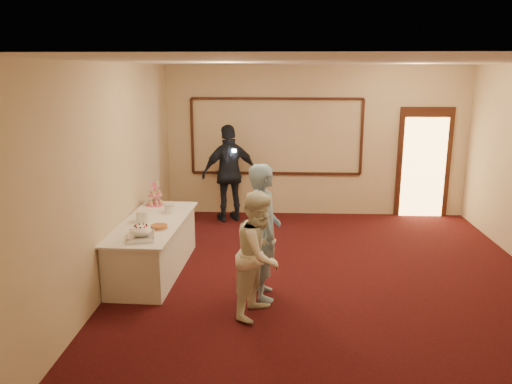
{
  "coord_description": "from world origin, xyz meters",
  "views": [
    {
      "loc": [
        -0.74,
        -6.5,
        2.9
      ],
      "look_at": [
        -1.08,
        0.61,
        1.15
      ],
      "focal_mm": 35.0,
      "sensor_mm": 36.0,
      "label": 1
    }
  ],
  "objects_px": {
    "buffet_table": "(154,246)",
    "woman": "(260,254)",
    "plate_stack_a": "(143,216)",
    "guest": "(230,173)",
    "cupcake_stand": "(155,196)",
    "tart": "(159,227)",
    "pavlova_tray": "(141,233)",
    "man": "(264,232)",
    "plate_stack_b": "(169,208)"
  },
  "relations": [
    {
      "from": "buffet_table",
      "to": "pavlova_tray",
      "type": "distance_m",
      "value": 0.87
    },
    {
      "from": "plate_stack_b",
      "to": "man",
      "type": "height_order",
      "value": "man"
    },
    {
      "from": "tart",
      "to": "man",
      "type": "xyz_separation_m",
      "value": [
        1.46,
        -0.42,
        0.09
      ]
    },
    {
      "from": "guest",
      "to": "buffet_table",
      "type": "bearing_deg",
      "value": 47.47
    },
    {
      "from": "plate_stack_a",
      "to": "tart",
      "type": "bearing_deg",
      "value": -44.86
    },
    {
      "from": "woman",
      "to": "guest",
      "type": "height_order",
      "value": "guest"
    },
    {
      "from": "plate_stack_a",
      "to": "man",
      "type": "relative_size",
      "value": 0.11
    },
    {
      "from": "pavlova_tray",
      "to": "buffet_table",
      "type": "bearing_deg",
      "value": 93.47
    },
    {
      "from": "tart",
      "to": "guest",
      "type": "xyz_separation_m",
      "value": [
        0.69,
        2.98,
        0.15
      ]
    },
    {
      "from": "plate_stack_b",
      "to": "plate_stack_a",
      "type": "bearing_deg",
      "value": -120.3
    },
    {
      "from": "plate_stack_a",
      "to": "man",
      "type": "xyz_separation_m",
      "value": [
        1.77,
        -0.72,
        0.03
      ]
    },
    {
      "from": "cupcake_stand",
      "to": "woman",
      "type": "bearing_deg",
      "value": -50.13
    },
    {
      "from": "buffet_table",
      "to": "man",
      "type": "height_order",
      "value": "man"
    },
    {
      "from": "plate_stack_a",
      "to": "pavlova_tray",
      "type": "bearing_deg",
      "value": -76.4
    },
    {
      "from": "cupcake_stand",
      "to": "plate_stack_a",
      "type": "distance_m",
      "value": 0.93
    },
    {
      "from": "cupcake_stand",
      "to": "woman",
      "type": "height_order",
      "value": "woman"
    },
    {
      "from": "tart",
      "to": "guest",
      "type": "bearing_deg",
      "value": 76.99
    },
    {
      "from": "tart",
      "to": "woman",
      "type": "xyz_separation_m",
      "value": [
        1.42,
        -0.89,
        -0.03
      ]
    },
    {
      "from": "guest",
      "to": "cupcake_stand",
      "type": "bearing_deg",
      "value": 34.88
    },
    {
      "from": "plate_stack_a",
      "to": "plate_stack_b",
      "type": "bearing_deg",
      "value": 59.7
    },
    {
      "from": "plate_stack_a",
      "to": "guest",
      "type": "height_order",
      "value": "guest"
    },
    {
      "from": "plate_stack_b",
      "to": "tart",
      "type": "xyz_separation_m",
      "value": [
        0.02,
        -0.79,
        -0.05
      ]
    },
    {
      "from": "plate_stack_a",
      "to": "cupcake_stand",
      "type": "bearing_deg",
      "value": 92.85
    },
    {
      "from": "buffet_table",
      "to": "guest",
      "type": "bearing_deg",
      "value": 71.78
    },
    {
      "from": "cupcake_stand",
      "to": "guest",
      "type": "distance_m",
      "value": 2.03
    },
    {
      "from": "plate_stack_a",
      "to": "guest",
      "type": "bearing_deg",
      "value": 69.58
    },
    {
      "from": "buffet_table",
      "to": "plate_stack_b",
      "type": "xyz_separation_m",
      "value": [
        0.16,
        0.45,
        0.45
      ]
    },
    {
      "from": "woman",
      "to": "man",
      "type": "bearing_deg",
      "value": 18.52
    },
    {
      "from": "buffet_table",
      "to": "tart",
      "type": "distance_m",
      "value": 0.56
    },
    {
      "from": "pavlova_tray",
      "to": "plate_stack_a",
      "type": "relative_size",
      "value": 2.41
    },
    {
      "from": "pavlova_tray",
      "to": "guest",
      "type": "xyz_separation_m",
      "value": [
        0.82,
        3.38,
        0.1
      ]
    },
    {
      "from": "pavlova_tray",
      "to": "guest",
      "type": "height_order",
      "value": "guest"
    },
    {
      "from": "buffet_table",
      "to": "woman",
      "type": "bearing_deg",
      "value": -37.61
    },
    {
      "from": "buffet_table",
      "to": "pavlova_tray",
      "type": "relative_size",
      "value": 4.67
    },
    {
      "from": "pavlova_tray",
      "to": "plate_stack_b",
      "type": "xyz_separation_m",
      "value": [
        0.11,
        1.19,
        -0.0
      ]
    },
    {
      "from": "buffet_table",
      "to": "woman",
      "type": "relative_size",
      "value": 1.49
    },
    {
      "from": "tart",
      "to": "woman",
      "type": "relative_size",
      "value": 0.17
    },
    {
      "from": "buffet_table",
      "to": "plate_stack_a",
      "type": "bearing_deg",
      "value": -164.45
    },
    {
      "from": "plate_stack_a",
      "to": "woman",
      "type": "distance_m",
      "value": 2.11
    },
    {
      "from": "man",
      "to": "woman",
      "type": "relative_size",
      "value": 1.16
    },
    {
      "from": "cupcake_stand",
      "to": "plate_stack_a",
      "type": "height_order",
      "value": "cupcake_stand"
    },
    {
      "from": "pavlova_tray",
      "to": "woman",
      "type": "relative_size",
      "value": 0.32
    },
    {
      "from": "buffet_table",
      "to": "pavlova_tray",
      "type": "height_order",
      "value": "pavlova_tray"
    },
    {
      "from": "cupcake_stand",
      "to": "tart",
      "type": "relative_size",
      "value": 1.64
    },
    {
      "from": "plate_stack_b",
      "to": "man",
      "type": "xyz_separation_m",
      "value": [
        1.48,
        -1.21,
        0.04
      ]
    },
    {
      "from": "plate_stack_b",
      "to": "buffet_table",
      "type": "bearing_deg",
      "value": -109.15
    },
    {
      "from": "cupcake_stand",
      "to": "woman",
      "type": "distance_m",
      "value": 2.77
    },
    {
      "from": "cupcake_stand",
      "to": "man",
      "type": "height_order",
      "value": "man"
    },
    {
      "from": "man",
      "to": "pavlova_tray",
      "type": "bearing_deg",
      "value": 81.27
    },
    {
      "from": "buffet_table",
      "to": "plate_stack_a",
      "type": "relative_size",
      "value": 11.25
    }
  ]
}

